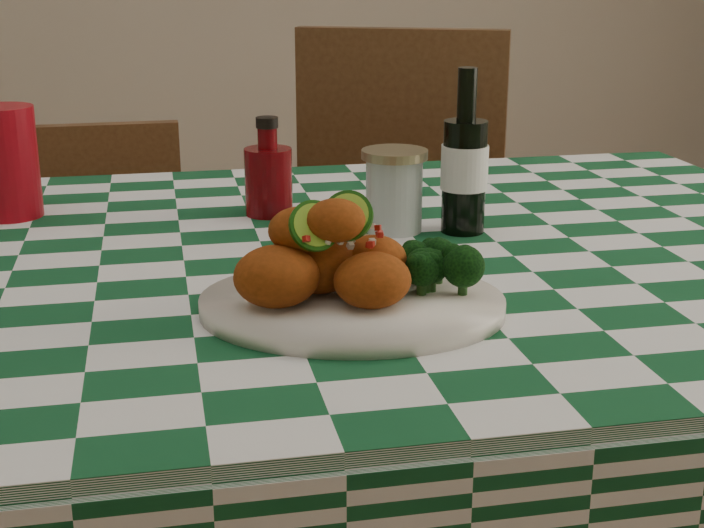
{
  "coord_description": "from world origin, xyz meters",
  "views": [
    {
      "loc": [
        -0.13,
        -1.18,
        1.16
      ],
      "look_at": [
        0.07,
        -0.22,
        0.84
      ],
      "focal_mm": 50.0,
      "sensor_mm": 36.0,
      "label": 1
    }
  ],
  "objects": [
    {
      "name": "ketchup_bottle",
      "position": [
        0.03,
        0.2,
        0.86
      ],
      "size": [
        0.09,
        0.09,
        0.14
      ],
      "primitive_type": null,
      "rotation": [
        0.0,
        0.0,
        0.3
      ],
      "color": "#5B0408",
      "rests_on": "dining_table"
    },
    {
      "name": "broccoli_side",
      "position": [
        0.16,
        -0.21,
        0.83
      ],
      "size": [
        0.07,
        0.07,
        0.05
      ],
      "primitive_type": null,
      "color": "black",
      "rests_on": "plate"
    },
    {
      "name": "mason_jar",
      "position": [
        0.19,
        0.08,
        0.84
      ],
      "size": [
        0.1,
        0.1,
        0.11
      ],
      "primitive_type": null,
      "rotation": [
        0.0,
        0.0,
        -0.11
      ],
      "color": "#B2BCBA",
      "rests_on": "dining_table"
    },
    {
      "name": "beer_bottle",
      "position": [
        0.28,
        0.06,
        0.9
      ],
      "size": [
        0.06,
        0.06,
        0.22
      ],
      "primitive_type": null,
      "rotation": [
        0.0,
        0.0,
        -0.01
      ],
      "color": "black",
      "rests_on": "dining_table"
    },
    {
      "name": "wooden_chair_right",
      "position": [
        0.32,
        0.68,
        0.5
      ],
      "size": [
        0.61,
        0.62,
        1.0
      ],
      "primitive_type": null,
      "rotation": [
        0.0,
        0.0,
        -0.4
      ],
      "color": "#472814",
      "rests_on": "ground"
    },
    {
      "name": "fried_chicken_pile",
      "position": [
        0.05,
        -0.22,
        0.86
      ],
      "size": [
        0.17,
        0.12,
        0.11
      ],
      "primitive_type": null,
      "color": "#90380E",
      "rests_on": "plate"
    },
    {
      "name": "plate",
      "position": [
        0.07,
        -0.22,
        0.8
      ],
      "size": [
        0.37,
        0.32,
        0.02
      ],
      "primitive_type": null,
      "rotation": [
        0.0,
        0.0,
        -0.23
      ],
      "color": "silver",
      "rests_on": "dining_table"
    },
    {
      "name": "dining_table",
      "position": [
        0.0,
        0.0,
        0.39
      ],
      "size": [
        1.66,
        1.06,
        0.79
      ],
      "primitive_type": null,
      "color": "#114A26",
      "rests_on": "ground"
    },
    {
      "name": "wooden_chair_left",
      "position": [
        -0.26,
        0.73,
        0.41
      ],
      "size": [
        0.38,
        0.39,
        0.81
      ],
      "primitive_type": null,
      "rotation": [
        0.0,
        0.0,
        0.02
      ],
      "color": "#472814",
      "rests_on": "ground"
    },
    {
      "name": "red_tumbler",
      "position": [
        -0.34,
        0.27,
        0.87
      ],
      "size": [
        0.09,
        0.09,
        0.16
      ],
      "primitive_type": "cylinder",
      "rotation": [
        0.0,
        0.0,
        -0.02
      ],
      "color": "maroon",
      "rests_on": "dining_table"
    }
  ]
}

